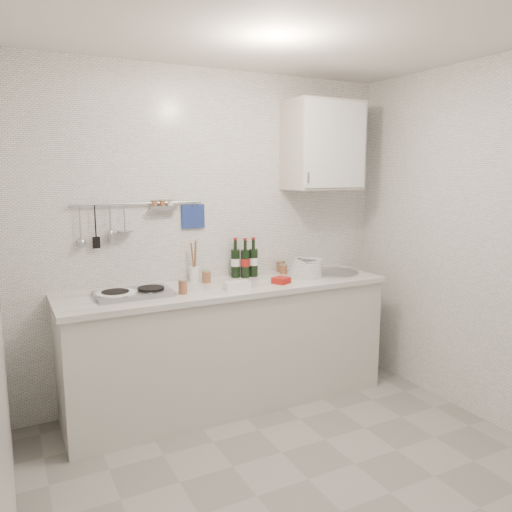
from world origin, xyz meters
The scene contains 17 objects.
floor centered at (0.00, 0.00, 0.00)m, with size 3.00×3.00×0.00m, color gray.
ceiling centered at (0.00, 0.00, 2.50)m, with size 3.00×3.00×0.00m, color silver.
back_wall centered at (0.00, 1.40, 1.25)m, with size 3.00×0.02×2.50m, color silver.
wall_right centered at (1.50, 0.00, 1.25)m, with size 0.02×2.80×2.50m, color silver.
counter centered at (0.01, 1.10, 0.43)m, with size 2.44×0.64×0.96m.
wall_rail centered at (-0.60, 1.37, 1.43)m, with size 0.98×0.09×0.34m.
wall_cabinet centered at (0.90, 1.22, 1.95)m, with size 0.60×0.38×0.70m.
plate_stack_hob centered at (-0.82, 1.09, 0.94)m, with size 0.28×0.27×0.04m.
plate_stack_sink centered at (0.68, 1.11, 0.98)m, with size 0.30×0.29×0.14m.
wine_bottles centered at (0.23, 1.30, 1.07)m, with size 0.22×0.12×0.31m.
butter_dish centered at (0.00, 0.95, 0.95)m, with size 0.18×0.09×0.05m, color white.
strawberry_punnet centered at (0.37, 0.97, 0.94)m, with size 0.11×0.11×0.05m, color red.
utensil_crock centered at (-0.19, 1.31, 0.99)m, with size 0.08×0.08×0.32m.
jar_a centered at (-0.11, 1.25, 0.97)m, with size 0.07×0.07×0.09m.
jar_b centered at (0.59, 1.35, 0.97)m, with size 0.07×0.07×0.09m.
jar_c centered at (0.57, 1.26, 0.96)m, with size 0.06×0.06×0.08m.
jar_d centered at (-0.39, 0.99, 0.97)m, with size 0.06×0.06×0.10m.
Camera 1 is at (-1.46, -2.18, 1.74)m, focal length 35.00 mm.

